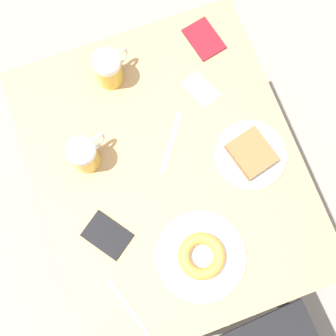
# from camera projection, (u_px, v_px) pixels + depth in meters

# --- Properties ---
(ground_plane) EXTENTS (8.00, 8.00, 0.00)m
(ground_plane) POSITION_uv_depth(u_px,v_px,m) (168.00, 208.00, 2.12)
(ground_plane) COLOR gray
(table) EXTENTS (0.76, 0.93, 0.78)m
(table) POSITION_uv_depth(u_px,v_px,m) (168.00, 175.00, 1.44)
(table) COLOR tan
(table) RESTS_ON ground_plane
(plate_with_cake) EXTENTS (0.21, 0.21, 0.04)m
(plate_with_cake) POSITION_uv_depth(u_px,v_px,m) (251.00, 154.00, 1.36)
(plate_with_cake) COLOR silver
(plate_with_cake) RESTS_ON table
(plate_with_donut) EXTENTS (0.25, 0.25, 0.04)m
(plate_with_donut) POSITION_uv_depth(u_px,v_px,m) (202.00, 256.00, 1.29)
(plate_with_donut) COLOR silver
(plate_with_donut) RESTS_ON table
(beer_mug_left) EXTENTS (0.12, 0.08, 0.12)m
(beer_mug_left) POSITION_uv_depth(u_px,v_px,m) (85.00, 154.00, 1.31)
(beer_mug_left) COLOR gold
(beer_mug_left) RESTS_ON table
(beer_mug_center) EXTENTS (0.12, 0.09, 0.12)m
(beer_mug_center) POSITION_uv_depth(u_px,v_px,m) (109.00, 69.00, 1.37)
(beer_mug_center) COLOR gold
(beer_mug_center) RESTS_ON table
(napkin_folded) EXTENTS (0.10, 0.13, 0.00)m
(napkin_folded) POSITION_uv_depth(u_px,v_px,m) (201.00, 90.00, 1.42)
(napkin_folded) COLOR white
(napkin_folded) RESTS_ON table
(fork) EXTENTS (0.07, 0.18, 0.00)m
(fork) POSITION_uv_depth(u_px,v_px,m) (129.00, 307.00, 1.27)
(fork) COLOR silver
(fork) RESTS_ON table
(knife) EXTENTS (0.13, 0.17, 0.00)m
(knife) POSITION_uv_depth(u_px,v_px,m) (171.00, 142.00, 1.38)
(knife) COLOR silver
(knife) RESTS_ON table
(passport_near_edge) EXTENTS (0.11, 0.14, 0.01)m
(passport_near_edge) POSITION_uv_depth(u_px,v_px,m) (204.00, 39.00, 1.45)
(passport_near_edge) COLOR maroon
(passport_near_edge) RESTS_ON table
(passport_far_edge) EXTENTS (0.14, 0.15, 0.01)m
(passport_far_edge) POSITION_uv_depth(u_px,v_px,m) (107.00, 235.00, 1.32)
(passport_far_edge) COLOR black
(passport_far_edge) RESTS_ON table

